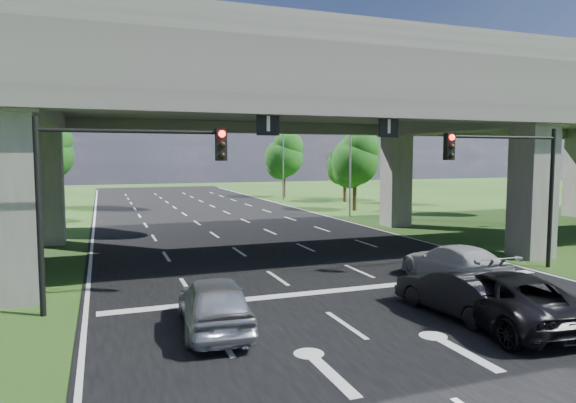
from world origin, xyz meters
TOP-DOWN VIEW (x-y plane):
  - ground at (0.00, 0.00)m, footprint 160.00×160.00m
  - road at (0.00, 10.00)m, footprint 18.00×120.00m
  - overpass at (0.00, 12.00)m, footprint 80.00×15.00m
  - signal_right at (7.82, 3.94)m, footprint 5.76×0.54m
  - signal_left at (-7.82, 3.94)m, footprint 5.76×0.54m
  - streetlight_far at (10.10, 24.00)m, footprint 3.38×0.25m
  - streetlight_beyond at (10.10, 40.00)m, footprint 3.38×0.25m
  - tree_left_near at (-13.95, 26.00)m, footprint 4.50×4.50m
  - tree_left_far at (-12.95, 42.00)m, footprint 4.80×4.80m
  - tree_right_near at (13.05, 28.00)m, footprint 4.20×4.20m
  - tree_right_mid at (16.05, 36.00)m, footprint 3.91×3.90m
  - tree_right_far at (12.05, 44.00)m, footprint 4.50×4.50m
  - car_silver at (-5.40, 0.85)m, footprint 2.16×4.60m
  - car_dark at (1.80, -0.29)m, footprint 1.91×4.37m
  - car_white at (4.23, 3.00)m, footprint 2.13×5.06m
  - car_trailing at (2.42, -1.39)m, footprint 3.06×5.70m

SIDE VIEW (x-z plane):
  - ground at x=0.00m, z-range 0.00..0.00m
  - road at x=0.00m, z-range 0.00..0.03m
  - car_dark at x=1.80m, z-range 0.03..1.43m
  - car_white at x=4.23m, z-range 0.03..1.49m
  - car_silver at x=-5.40m, z-range 0.03..1.55m
  - car_trailing at x=2.42m, z-range 0.03..1.55m
  - tree_right_mid at x=16.05m, z-range 0.79..7.55m
  - signal_right at x=7.82m, z-range 1.19..7.19m
  - signal_left at x=-7.82m, z-range 1.19..7.19m
  - tree_right_near at x=13.05m, z-range 0.86..8.14m
  - tree_left_near at x=-13.95m, z-range 0.92..8.72m
  - tree_right_far at x=12.05m, z-range 0.92..8.72m
  - tree_left_far at x=-12.95m, z-range 0.98..9.30m
  - streetlight_far at x=10.10m, z-range 0.85..10.85m
  - streetlight_beyond at x=10.10m, z-range 0.85..10.85m
  - overpass at x=0.00m, z-range 2.92..12.92m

